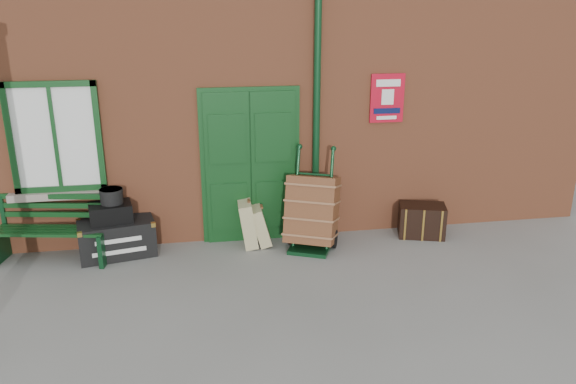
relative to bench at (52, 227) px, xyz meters
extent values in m
plane|color=gray|center=(3.03, -1.21, -0.47)|extent=(80.00, 80.00, 0.00)
cube|color=#AC5A37|center=(3.03, 2.29, 1.53)|extent=(10.00, 4.00, 4.00)
cube|color=#103B16|center=(2.73, 0.25, 0.63)|extent=(1.42, 0.12, 2.32)
cube|color=white|center=(0.13, 0.24, 1.18)|extent=(1.20, 0.08, 1.50)
cylinder|color=#0D361A|center=(3.68, 0.21, 1.53)|extent=(0.10, 0.10, 4.00)
cube|color=red|center=(4.73, 0.26, 1.58)|extent=(0.50, 0.03, 0.70)
cube|color=#103B16|center=(-0.01, -0.07, -0.02)|extent=(1.55, 0.68, 0.04)
cube|color=#103B16|center=(0.03, 0.14, 0.26)|extent=(1.49, 0.33, 0.40)
cube|color=#0D361A|center=(-0.72, 0.07, -0.24)|extent=(0.14, 0.46, 0.45)
cube|color=#0D361A|center=(0.70, -0.21, -0.24)|extent=(0.14, 0.46, 0.45)
cube|color=black|center=(0.83, 0.01, -0.22)|extent=(1.10, 0.75, 0.50)
cube|color=black|center=(0.78, 0.01, 0.16)|extent=(0.63, 0.51, 0.25)
cylinder|color=black|center=(0.81, 0.04, 0.39)|extent=(0.36, 0.36, 0.20)
cube|color=tan|center=(2.66, 0.04, -0.13)|extent=(0.30, 0.48, 0.67)
cube|color=tan|center=(2.84, 0.04, -0.18)|extent=(0.33, 0.43, 0.58)
cube|color=#0D361A|center=(3.48, -0.34, -0.44)|extent=(0.67, 0.59, 0.06)
cylinder|color=#0D361A|center=(3.34, -0.06, 0.25)|extent=(0.20, 0.38, 1.41)
cylinder|color=#0D361A|center=(3.79, -0.26, 0.25)|extent=(0.20, 0.38, 1.41)
cylinder|color=black|center=(3.28, -0.01, -0.34)|extent=(0.16, 0.27, 0.27)
cylinder|color=black|center=(3.87, -0.27, -0.34)|extent=(0.16, 0.27, 0.27)
cube|color=brown|center=(3.56, -0.18, 0.11)|extent=(0.93, 0.96, 1.04)
cube|color=black|center=(5.28, -0.05, -0.23)|extent=(0.77, 0.61, 0.48)
camera|label=1|loc=(1.96, -7.48, 2.86)|focal=35.00mm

